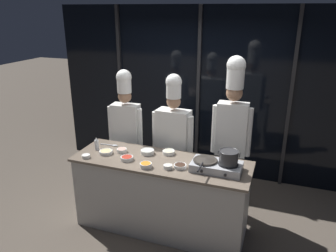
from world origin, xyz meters
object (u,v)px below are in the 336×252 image
prep_bowl_garlic (168,166)px  chef_line (232,123)px  stock_pot (229,157)px  prep_bowl_soy_glaze (180,166)px  chef_sous (173,133)px  frying_pan (205,159)px  prep_bowl_ginger (106,152)px  prep_bowl_shrimp (122,150)px  prep_bowl_bean_sprouts (147,151)px  chef_head (126,124)px  squeeze_bottle_clear (97,144)px  prep_bowl_chili_flakes (127,158)px  prep_bowl_rice (86,156)px  prep_bowl_noodles (169,152)px  prep_bowl_carrots (146,165)px  serving_spoon_slotted (112,145)px  portable_stove (216,166)px

prep_bowl_garlic → chef_line: bearing=55.6°
stock_pot → prep_bowl_soy_glaze: 0.56m
stock_pot → chef_sous: (-0.84, 0.60, -0.05)m
frying_pan → prep_bowl_ginger: bearing=-179.2°
prep_bowl_shrimp → chef_sous: chef_sous is taller
prep_bowl_garlic → prep_bowl_bean_sprouts: size_ratio=0.61×
prep_bowl_shrimp → chef_head: size_ratio=0.07×
stock_pot → squeeze_bottle_clear: size_ratio=1.43×
prep_bowl_chili_flakes → prep_bowl_rice: 0.51m
prep_bowl_shrimp → chef_head: 0.58m
prep_bowl_garlic → prep_bowl_noodles: size_ratio=0.68×
prep_bowl_soy_glaze → chef_sous: 0.76m
prep_bowl_noodles → chef_line: 0.88m
prep_bowl_bean_sprouts → chef_sous: 0.50m
prep_bowl_chili_flakes → prep_bowl_carrots: prep_bowl_carrots is taller
prep_bowl_ginger → prep_bowl_rice: size_ratio=1.65×
serving_spoon_slotted → chef_line: chef_line is taller
prep_bowl_chili_flakes → serving_spoon_slotted: bearing=139.2°
frying_pan → chef_head: size_ratio=0.26×
prep_bowl_shrimp → chef_line: chef_line is taller
stock_pot → prep_bowl_noodles: bearing=163.4°
chef_head → chef_line: (1.46, 0.07, 0.17)m
prep_bowl_bean_sprouts → prep_bowl_noodles: bearing=19.4°
frying_pan → prep_bowl_soy_glaze: (-0.27, -0.08, -0.09)m
prep_bowl_soy_glaze → serving_spoon_slotted: prep_bowl_soy_glaze is taller
frying_pan → serving_spoon_slotted: 1.33m
prep_bowl_soy_glaze → chef_line: 0.93m
prep_bowl_rice → serving_spoon_slotted: (0.12, 0.44, -0.02)m
prep_bowl_carrots → serving_spoon_slotted: bearing=147.5°
portable_stove → prep_bowl_carrots: 0.79m
prep_bowl_ginger → serving_spoon_slotted: prep_bowl_ginger is taller
prep_bowl_rice → prep_bowl_garlic: bearing=3.7°
prep_bowl_rice → prep_bowl_noodles: prep_bowl_noodles is taller
prep_bowl_garlic → prep_bowl_bean_sprouts: 0.48m
chef_head → prep_bowl_garlic: bearing=136.3°
prep_bowl_carrots → chef_line: (0.81, 0.88, 0.31)m
portable_stove → chef_line: bearing=86.4°
portable_stove → frying_pan: 0.15m
chef_sous → stock_pot: bearing=148.4°
chef_head → prep_bowl_noodles: bearing=150.4°
frying_pan → squeeze_bottle_clear: size_ratio=2.90×
prep_bowl_chili_flakes → prep_bowl_noodles: 0.53m
portable_stove → chef_sous: 0.94m
stock_pot → prep_bowl_bean_sprouts: (-1.03, 0.14, -0.15)m
prep_bowl_chili_flakes → chef_head: (-0.36, 0.71, 0.15)m
portable_stove → squeeze_bottle_clear: size_ratio=3.36×
prep_bowl_ginger → chef_sous: 0.92m
prep_bowl_soy_glaze → chef_head: (-1.02, 0.69, 0.15)m
chef_sous → prep_bowl_noodles: bearing=104.1°
prep_bowl_shrimp → frying_pan: bearing=-4.7°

